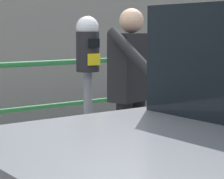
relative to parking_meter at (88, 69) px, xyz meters
name	(u,v)px	position (x,y,z in m)	size (l,w,h in m)	color
parking_meter	(88,69)	(0.00, 0.00, 0.00)	(0.18, 0.19, 1.56)	slate
pedestrian_at_meter	(132,87)	(0.63, 0.21, -0.22)	(0.60, 0.67, 1.65)	black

